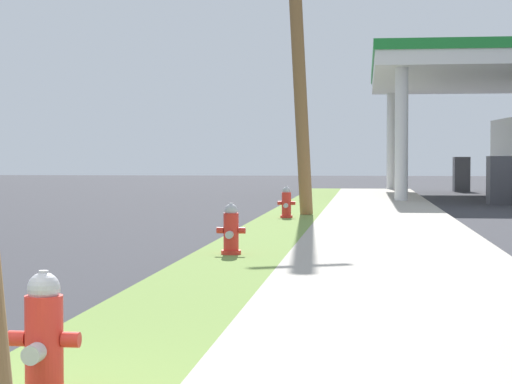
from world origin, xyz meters
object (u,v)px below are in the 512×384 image
(fire_hydrant_second, at_px, (231,232))
(fire_hydrant_third, at_px, (286,204))
(fire_hydrant_nearest, at_px, (44,343))
(utility_pole_midground, at_px, (296,16))

(fire_hydrant_second, distance_m, fire_hydrant_third, 8.48)
(fire_hydrant_nearest, xyz_separation_m, fire_hydrant_third, (-0.01, 16.70, 0.00))
(fire_hydrant_third, bearing_deg, fire_hydrant_second, -90.61)
(fire_hydrant_nearest, distance_m, fire_hydrant_third, 16.70)
(fire_hydrant_nearest, distance_m, utility_pole_midground, 18.45)
(fire_hydrant_third, xyz_separation_m, utility_pole_midground, (0.14, 1.17, 4.57))
(fire_hydrant_second, bearing_deg, fire_hydrant_nearest, -89.30)
(fire_hydrant_nearest, xyz_separation_m, utility_pole_midground, (0.13, 17.87, 4.57))
(fire_hydrant_nearest, height_order, fire_hydrant_third, same)
(fire_hydrant_second, distance_m, utility_pole_midground, 10.68)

